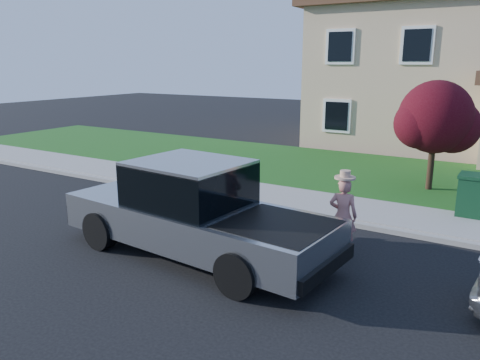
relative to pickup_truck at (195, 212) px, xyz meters
name	(u,v)px	position (x,y,z in m)	size (l,w,h in m)	color
ground	(230,251)	(0.53, 0.53, -0.93)	(80.00, 80.00, 0.00)	black
curb	(325,219)	(1.53, 3.43, -0.87)	(40.00, 0.20, 0.12)	gray
sidewalk	(339,207)	(1.53, 4.53, -0.85)	(40.00, 2.00, 0.15)	gray
lawn	(383,175)	(1.53, 9.03, -0.88)	(40.00, 7.00, 0.10)	#1A4413
house	(438,79)	(1.84, 16.91, 2.24)	(14.00, 11.30, 6.85)	tan
pickup_truck	(195,212)	(0.00, 0.00, 0.00)	(6.22, 2.60, 1.99)	black
woman	(343,214)	(2.57, 1.71, -0.09)	(0.64, 0.46, 1.78)	tan
ornamental_tree	(437,121)	(3.31, 7.74, 1.30)	(2.43, 2.19, 3.33)	black
trash_bin	(471,195)	(4.65, 5.39, -0.24)	(0.66, 0.76, 1.06)	#0E341B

